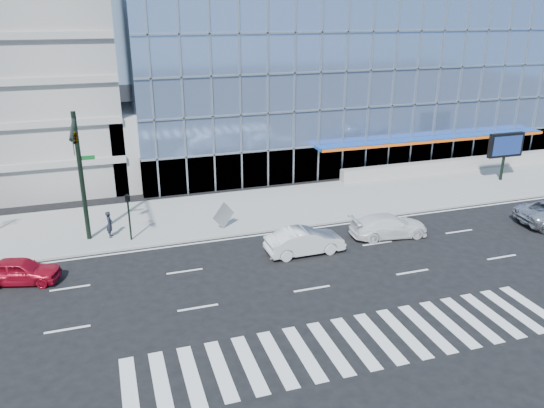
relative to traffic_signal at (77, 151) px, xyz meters
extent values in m
plane|color=black|center=(11.00, -4.57, -6.16)|extent=(160.00, 160.00, 0.00)
cube|color=gray|center=(11.00, 3.43, -6.09)|extent=(120.00, 8.00, 0.15)
cube|color=#708BBA|center=(25.00, 21.43, 1.34)|extent=(42.00, 26.00, 15.00)
cube|color=gray|center=(5.00, 13.43, -3.16)|extent=(6.00, 8.00, 6.00)
cube|color=gray|center=(35.00, 7.03, -5.51)|extent=(30.00, 0.80, 1.00)
cylinder|color=black|center=(0.00, 1.43, -2.01)|extent=(0.28, 0.28, 8.00)
cylinder|color=black|center=(0.00, -1.37, 1.59)|extent=(0.18, 5.60, 0.18)
imported|color=black|center=(0.00, -2.77, 0.99)|extent=(0.18, 0.22, 1.10)
imported|color=black|center=(0.00, -0.57, 0.99)|extent=(0.48, 2.24, 0.90)
cube|color=#0C591E|center=(0.45, 1.43, -0.81)|extent=(0.90, 0.05, 0.25)
cylinder|color=black|center=(2.50, 0.43, -4.51)|extent=(0.12, 0.12, 3.00)
cube|color=black|center=(2.50, 0.28, -3.21)|extent=(0.30, 0.25, 0.35)
cylinder|color=black|center=(33.00, 3.43, -5.01)|extent=(0.24, 0.24, 2.00)
cube|color=black|center=(33.00, 3.43, -3.01)|extent=(3.20, 0.40, 2.00)
cube|color=#0C193F|center=(33.00, 3.21, -3.01)|extent=(2.80, 0.02, 1.60)
imported|color=white|center=(18.19, -3.78, -5.44)|extent=(5.15, 2.46, 1.45)
imported|color=silver|center=(12.19, -4.44, -5.39)|extent=(4.74, 1.74, 1.55)
imported|color=maroon|center=(-3.43, -3.14, -5.47)|extent=(4.35, 2.65, 1.39)
imported|color=black|center=(1.30, 1.31, -5.16)|extent=(0.46, 0.66, 1.71)
cube|color=gray|center=(8.42, 0.43, -5.10)|extent=(1.65, 0.91, 1.83)
camera|label=1|loc=(1.46, -31.06, 7.56)|focal=35.00mm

